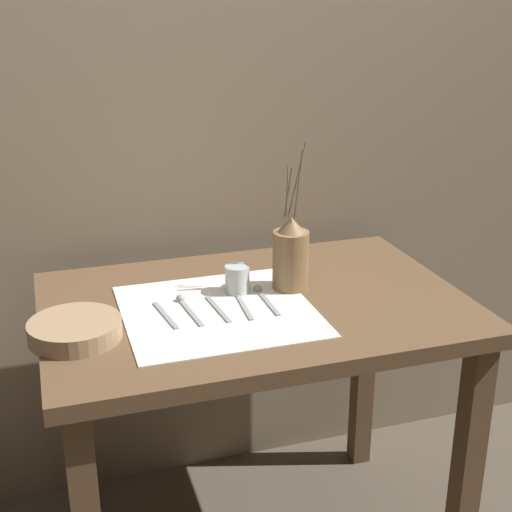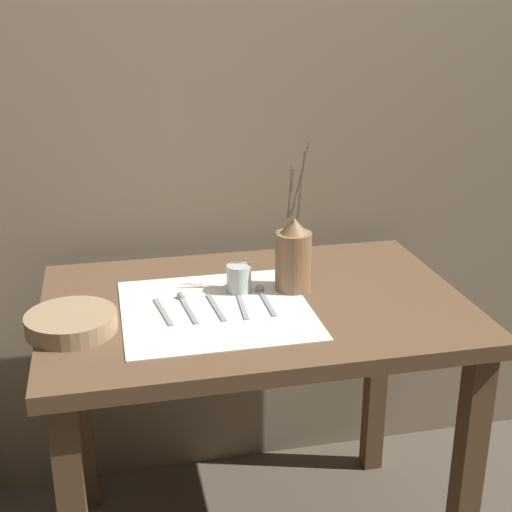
# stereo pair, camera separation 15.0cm
# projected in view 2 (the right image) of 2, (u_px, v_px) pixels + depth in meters

# --- Properties ---
(stone_wall_back) EXTENTS (7.00, 0.06, 2.40)m
(stone_wall_back) POSITION_uv_depth(u_px,v_px,m) (221.00, 111.00, 2.10)
(stone_wall_back) COLOR gray
(stone_wall_back) RESTS_ON ground_plane
(wooden_table) EXTENTS (1.07, 0.72, 0.79)m
(wooden_table) POSITION_uv_depth(u_px,v_px,m) (255.00, 344.00, 1.85)
(wooden_table) COLOR brown
(wooden_table) RESTS_ON ground_plane
(linen_cloth) EXTENTS (0.46, 0.45, 0.00)m
(linen_cloth) POSITION_uv_depth(u_px,v_px,m) (216.00, 309.00, 1.76)
(linen_cloth) COLOR white
(linen_cloth) RESTS_ON wooden_table
(pitcher_with_flowers) EXTENTS (0.09, 0.09, 0.39)m
(pitcher_with_flowers) POSITION_uv_depth(u_px,v_px,m) (293.00, 257.00, 1.84)
(pitcher_with_flowers) COLOR olive
(pitcher_with_flowers) RESTS_ON wooden_table
(wooden_bowl) EXTENTS (0.21, 0.21, 0.04)m
(wooden_bowl) POSITION_uv_depth(u_px,v_px,m) (71.00, 322.00, 1.64)
(wooden_bowl) COLOR #9E7F5B
(wooden_bowl) RESTS_ON wooden_table
(glass_tumbler_near) EXTENTS (0.06, 0.06, 0.07)m
(glass_tumbler_near) POSITION_uv_depth(u_px,v_px,m) (239.00, 278.00, 1.85)
(glass_tumbler_near) COLOR #B7C1BC
(glass_tumbler_near) RESTS_ON wooden_table
(fork_outer) EXTENTS (0.04, 0.16, 0.00)m
(fork_outer) POSITION_uv_depth(u_px,v_px,m) (163.00, 312.00, 1.73)
(fork_outer) COLOR #939399
(fork_outer) RESTS_ON wooden_table
(spoon_outer) EXTENTS (0.04, 0.17, 0.02)m
(spoon_outer) POSITION_uv_depth(u_px,v_px,m) (184.00, 301.00, 1.79)
(spoon_outer) COLOR #939399
(spoon_outer) RESTS_ON wooden_table
(fork_inner) EXTENTS (0.03, 0.16, 0.00)m
(fork_inner) POSITION_uv_depth(u_px,v_px,m) (216.00, 307.00, 1.76)
(fork_inner) COLOR #939399
(fork_inner) RESTS_ON wooden_table
(knife_center) EXTENTS (0.02, 0.16, 0.00)m
(knife_center) POSITION_uv_depth(u_px,v_px,m) (242.00, 306.00, 1.77)
(knife_center) COLOR #939399
(knife_center) RESTS_ON wooden_table
(spoon_inner) EXTENTS (0.02, 0.18, 0.02)m
(spoon_inner) POSITION_uv_depth(u_px,v_px,m) (262.00, 294.00, 1.83)
(spoon_inner) COLOR #939399
(spoon_inner) RESTS_ON wooden_table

